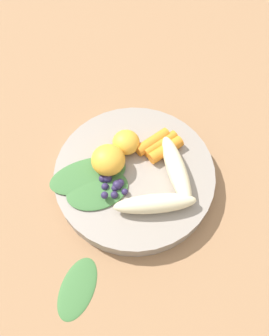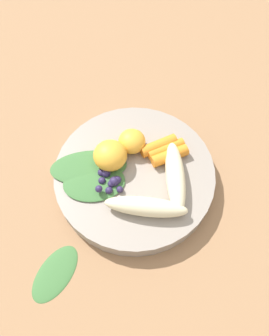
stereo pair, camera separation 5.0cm
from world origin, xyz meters
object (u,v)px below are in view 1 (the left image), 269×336
banana_peeled_right (155,204)px  orange_segment_near (108,160)px  kale_leaf_stray (77,288)px  bowl (134,176)px  banana_peeled_left (176,169)px

banana_peeled_right → orange_segment_near: (0.00, 0.10, 0.01)m
banana_peeled_right → kale_leaf_stray: 0.16m
bowl → kale_leaf_stray: bearing=-162.4°
banana_peeled_right → bowl: bearing=110.7°
banana_peeled_left → kale_leaf_stray: 0.22m
orange_segment_near → kale_leaf_stray: bearing=-149.8°
banana_peeled_left → kale_leaf_stray: bearing=125.3°
orange_segment_near → kale_leaf_stray: (-0.16, -0.09, -0.05)m
banana_peeled_right → kale_leaf_stray: (-0.15, 0.01, -0.04)m
banana_peeled_left → banana_peeled_right: same height
bowl → banana_peeled_left: size_ratio=2.10×
banana_peeled_left → bowl: bearing=72.3°
bowl → banana_peeled_left: bearing=-51.1°
bowl → banana_peeled_left: (0.04, -0.05, 0.03)m
banana_peeled_left → orange_segment_near: 0.10m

